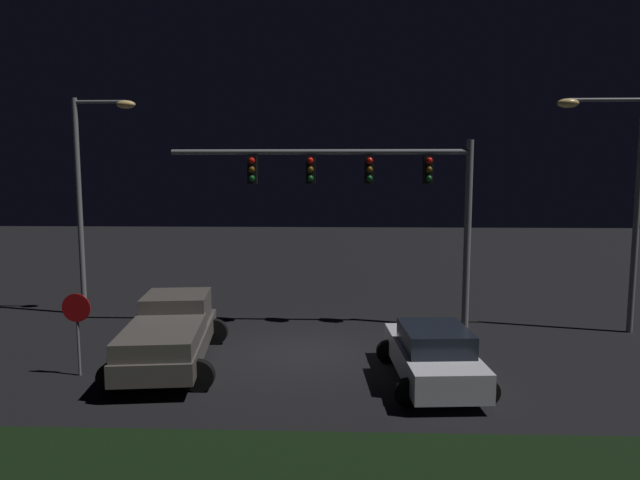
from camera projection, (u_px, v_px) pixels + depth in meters
name	position (u px, v px, depth m)	size (l,w,h in m)	color
ground_plane	(306.00, 351.00, 16.97)	(80.00, 80.00, 0.00)	black
pickup_truck	(171.00, 329.00, 15.77)	(3.30, 5.60, 1.80)	#514C47
car_sedan	(433.00, 354.00, 14.38)	(2.69, 4.52, 1.51)	silver
traffic_signal_gantry	(370.00, 183.00, 19.16)	(10.32, 0.56, 6.50)	slate
street_lamp_left	(90.00, 181.00, 20.95)	(2.38, 0.44, 8.14)	slate
street_lamp_right	(620.00, 184.00, 18.49)	(2.89, 0.44, 7.90)	slate
stop_sign	(77.00, 318.00, 14.76)	(0.76, 0.08, 2.23)	slate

